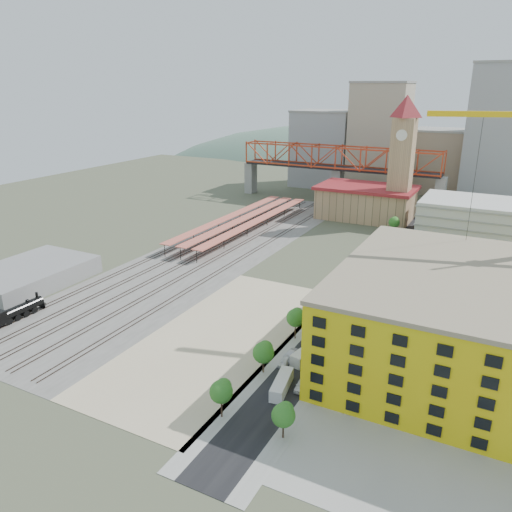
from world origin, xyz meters
The scene contains 31 objects.
ground centered at (0.00, 0.00, 0.00)m, with size 400.00×400.00×0.00m, color #474C38.
ballast_strip centered at (-36.00, 17.50, 0.03)m, with size 36.00×165.00×0.06m, color #605E59.
dirt_lot centered at (-4.00, -31.50, 0.03)m, with size 28.00×67.00×0.06m, color tan.
street_asphalt centered at (16.00, 15.00, 0.03)m, with size 12.00×170.00×0.06m, color black.
sidewalk_west centered at (10.50, 15.00, 0.02)m, with size 3.00×170.00×0.04m, color gray.
sidewalk_east centered at (21.50, 15.00, 0.02)m, with size 3.00×170.00×0.04m, color gray.
construction_pad centered at (45.00, -20.00, 0.03)m, with size 50.00×90.00×0.06m, color gray.
rail_tracks centered at (-37.80, 17.50, 0.15)m, with size 26.56×160.00×0.18m.
platform_canopies centered at (-41.00, 45.00, 3.99)m, with size 16.00×80.00×4.12m.
station_hall centered at (-5.00, 82.00, 6.67)m, with size 38.00×24.00×13.10m.
clock_tower centered at (8.00, 79.99, 28.70)m, with size 12.00×12.00×52.00m.
parking_garage centered at (36.00, 70.00, 7.00)m, with size 34.00×26.00×14.00m, color silver.
truss_bridge centered at (-25.00, 105.00, 18.86)m, with size 94.00×9.60×25.60m.
construction_building centered at (42.00, -20.00, 9.41)m, with size 44.60×50.60×18.80m.
warehouse centered at (-66.00, -30.00, 2.50)m, with size 22.00×32.00×5.00m, color gray.
street_trees centered at (16.00, 5.00, 0.00)m, with size 15.40×124.40×8.00m.
skyline centered at (7.47, 142.31, 22.81)m, with size 133.00×46.00×60.00m.
distant_hills centered at (45.28, 260.00, -79.54)m, with size 647.00×264.00×227.00m.
locomotive centered at (-50.00, -47.94, 1.83)m, with size 2.54×19.63×4.91m.
site_trailer_a centered at (16.00, -43.65, 1.19)m, with size 2.28×8.67×2.37m, color silver.
site_trailer_b centered at (16.00, -31.71, 1.23)m, with size 2.36×8.98×2.46m, color silver.
site_trailer_c centered at (16.00, -16.10, 1.33)m, with size 2.56×9.74×2.66m, color silver.
site_trailer_d centered at (16.00, 0.10, 1.22)m, with size 2.35×8.91×2.44m, color silver.
car_0 centered at (13.00, -35.73, 0.69)m, with size 1.64×4.08×1.39m, color white.
car_1 centered at (13.00, -32.45, 0.68)m, with size 1.45×4.15×1.37m, color #A3A3A8.
car_2 centered at (13.00, -17.40, 0.66)m, with size 2.17×4.72×1.31m, color black.
car_3 centered at (13.00, 29.41, 0.70)m, with size 1.97×4.85×1.41m, color navy.
car_4 centered at (19.00, -41.66, 0.79)m, with size 1.86×4.63×1.58m, color white.
car_5 centered at (19.00, -1.14, 0.77)m, with size 1.62×4.65×1.53m, color #AFAFB5.
car_6 centered at (19.00, 9.34, 0.79)m, with size 2.63×5.71×1.59m, color black.
car_7 centered at (19.00, 41.05, 0.68)m, with size 1.90×4.67×1.36m, color navy.
Camera 1 is at (47.25, -113.03, 51.42)m, focal length 35.00 mm.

